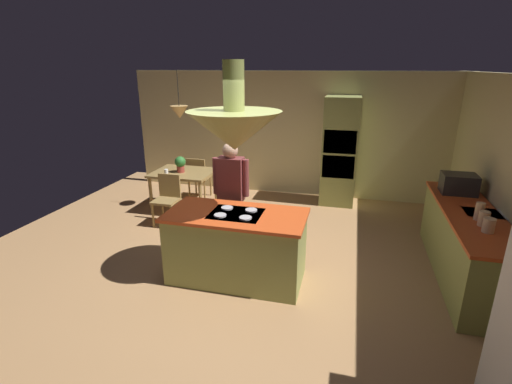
% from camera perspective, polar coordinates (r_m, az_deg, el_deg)
% --- Properties ---
extents(ground, '(8.16, 8.16, 0.00)m').
position_cam_1_polar(ground, '(5.22, -2.22, -11.76)').
color(ground, '#AD7F51').
extents(wall_back, '(6.80, 0.10, 2.55)m').
position_cam_1_polar(wall_back, '(7.98, 4.89, 8.74)').
color(wall_back, beige).
rests_on(wall_back, ground).
extents(kitchen_island, '(1.74, 0.88, 0.93)m').
position_cam_1_polar(kitchen_island, '(4.83, -2.97, -8.23)').
color(kitchen_island, '#8C934C').
rests_on(kitchen_island, ground).
extents(counter_run_right, '(0.73, 2.55, 0.91)m').
position_cam_1_polar(counter_run_right, '(5.57, 29.26, -6.89)').
color(counter_run_right, '#8C934C').
rests_on(counter_run_right, ground).
extents(oven_tower, '(0.66, 0.62, 2.10)m').
position_cam_1_polar(oven_tower, '(7.52, 12.62, 6.00)').
color(oven_tower, '#8C934C').
rests_on(oven_tower, ground).
extents(dining_table, '(1.10, 0.90, 0.76)m').
position_cam_1_polar(dining_table, '(7.18, -10.96, 2.30)').
color(dining_table, olive).
rests_on(dining_table, ground).
extents(person_at_island, '(0.53, 0.22, 1.64)m').
position_cam_1_polar(person_at_island, '(5.35, -3.82, 0.10)').
color(person_at_island, tan).
rests_on(person_at_island, ground).
extents(range_hood, '(1.10, 1.10, 1.00)m').
position_cam_1_polar(range_hood, '(4.36, -3.31, 9.65)').
color(range_hood, '#8C934C').
extents(pendant_light_over_table, '(0.32, 0.32, 0.82)m').
position_cam_1_polar(pendant_light_over_table, '(6.94, -11.58, 11.85)').
color(pendant_light_over_table, '#E0B266').
extents(chair_facing_island, '(0.40, 0.40, 0.87)m').
position_cam_1_polar(chair_facing_island, '(6.66, -13.31, -0.59)').
color(chair_facing_island, olive).
rests_on(chair_facing_island, ground).
extents(chair_by_back_wall, '(0.40, 0.40, 0.87)m').
position_cam_1_polar(chair_by_back_wall, '(7.81, -8.81, 2.54)').
color(chair_by_back_wall, olive).
rests_on(chair_by_back_wall, ground).
extents(potted_plant_on_table, '(0.20, 0.20, 0.30)m').
position_cam_1_polar(potted_plant_on_table, '(7.08, -11.46, 4.29)').
color(potted_plant_on_table, '#99382D').
rests_on(potted_plant_on_table, dining_table).
extents(cup_on_table, '(0.07, 0.07, 0.09)m').
position_cam_1_polar(cup_on_table, '(7.05, -13.51, 3.04)').
color(cup_on_table, white).
rests_on(cup_on_table, dining_table).
extents(canister_flour, '(0.12, 0.12, 0.16)m').
position_cam_1_polar(canister_flour, '(4.83, 31.91, -4.33)').
color(canister_flour, '#E0B78C').
rests_on(canister_flour, counter_run_right).
extents(canister_sugar, '(0.11, 0.11, 0.17)m').
position_cam_1_polar(canister_sugar, '(4.98, 31.36, -3.49)').
color(canister_sugar, '#E0B78C').
rests_on(canister_sugar, counter_run_right).
extents(canister_tea, '(0.10, 0.10, 0.21)m').
position_cam_1_polar(canister_tea, '(5.14, 30.87, -2.55)').
color(canister_tea, '#E0B78C').
rests_on(canister_tea, counter_run_right).
extents(microwave_on_counter, '(0.46, 0.36, 0.28)m').
position_cam_1_polar(microwave_on_counter, '(6.07, 28.47, 1.12)').
color(microwave_on_counter, '#232326').
rests_on(microwave_on_counter, counter_run_right).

